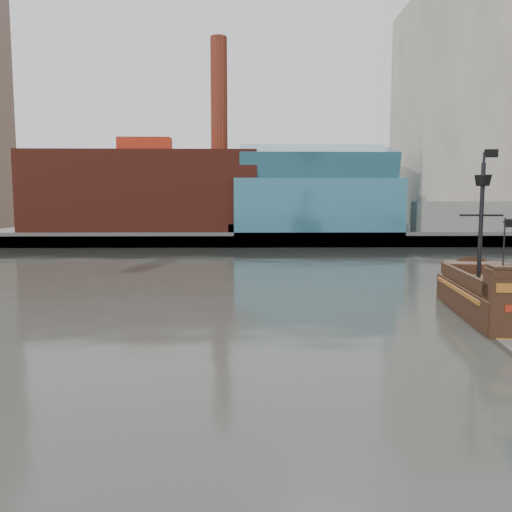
{
  "coord_description": "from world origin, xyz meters",
  "views": [
    {
      "loc": [
        -3.05,
        -24.18,
        7.48
      ],
      "look_at": [
        -2.32,
        9.29,
        4.0
      ],
      "focal_mm": 35.0,
      "sensor_mm": 36.0,
      "label": 1
    }
  ],
  "objects": [
    {
      "name": "ground",
      "position": [
        0.0,
        0.0,
        0.0
      ],
      "size": [
        400.0,
        400.0,
        0.0
      ],
      "primitive_type": "plane",
      "color": "#2B2D28",
      "rests_on": "ground"
    },
    {
      "name": "promenade_far",
      "position": [
        0.0,
        92.0,
        1.0
      ],
      "size": [
        220.0,
        60.0,
        2.0
      ],
      "primitive_type": "cube",
      "color": "slate",
      "rests_on": "ground"
    },
    {
      "name": "seawall",
      "position": [
        0.0,
        62.5,
        1.3
      ],
      "size": [
        220.0,
        1.0,
        2.6
      ],
      "primitive_type": "cube",
      "color": "#4C4C49",
      "rests_on": "ground"
    },
    {
      "name": "skyline",
      "position": [
        5.21,
        84.56,
        24.55
      ],
      "size": [
        149.0,
        45.0,
        62.0
      ],
      "color": "brown",
      "rests_on": "promenade_far"
    },
    {
      "name": "pirate_ship",
      "position": [
        13.99,
        8.41,
        1.1
      ],
      "size": [
        7.13,
        16.68,
        12.08
      ],
      "rotation": [
        0.0,
        0.0,
        -0.15
      ],
      "color": "black",
      "rests_on": "ground"
    }
  ]
}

